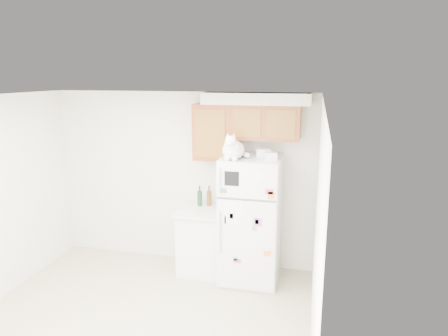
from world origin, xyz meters
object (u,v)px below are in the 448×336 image
(cat, at_px, (233,149))
(bottle_amber, at_px, (209,196))
(bottle_green, at_px, (200,196))
(storage_box_front, at_px, (271,156))
(base_counter, at_px, (203,240))
(refrigerator, at_px, (251,220))
(storage_box_back, at_px, (264,153))

(cat, bearing_deg, bottle_amber, 134.80)
(cat, distance_m, bottle_green, 1.03)
(bottle_green, bearing_deg, bottle_amber, 15.00)
(storage_box_front, height_order, bottle_amber, storage_box_front)
(base_counter, distance_m, bottle_amber, 0.63)
(storage_box_front, bearing_deg, cat, 177.34)
(refrigerator, relative_size, bottle_amber, 5.88)
(refrigerator, distance_m, bottle_amber, 0.71)
(cat, relative_size, bottle_green, 1.70)
(storage_box_front, bearing_deg, storage_box_back, 109.52)
(base_counter, relative_size, cat, 1.86)
(base_counter, height_order, storage_box_back, storage_box_back)
(refrigerator, relative_size, base_counter, 1.85)
(storage_box_back, bearing_deg, bottle_green, 164.06)
(base_counter, relative_size, storage_box_front, 6.13)
(storage_box_back, distance_m, storage_box_front, 0.20)
(base_counter, height_order, bottle_green, bottle_green)
(base_counter, distance_m, bottle_green, 0.62)
(storage_box_back, distance_m, bottle_amber, 1.05)
(refrigerator, xyz_separation_m, bottle_amber, (-0.63, 0.24, 0.21))
(refrigerator, distance_m, storage_box_front, 0.93)
(refrigerator, distance_m, storage_box_back, 0.91)
(storage_box_back, bearing_deg, base_counter, 172.63)
(bottle_amber, bearing_deg, refrigerator, -21.07)
(bottle_amber, bearing_deg, storage_box_front, -21.04)
(cat, height_order, bottle_amber, cat)
(storage_box_front, relative_size, bottle_amber, 0.52)
(refrigerator, xyz_separation_m, base_counter, (-0.69, 0.07, -0.39))
(cat, distance_m, storage_box_back, 0.44)
(base_counter, bearing_deg, bottle_amber, 72.22)
(refrigerator, relative_size, bottle_green, 5.86)
(refrigerator, height_order, bottle_green, refrigerator)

